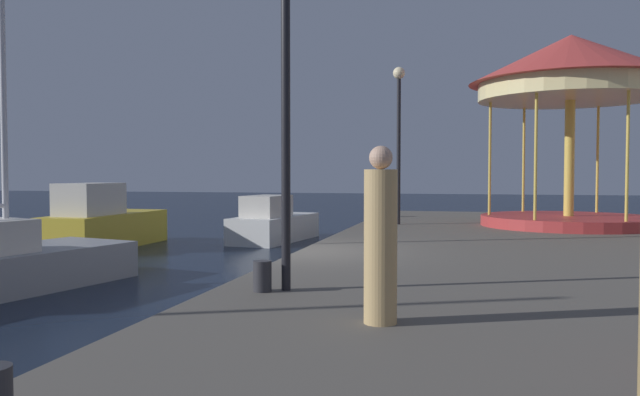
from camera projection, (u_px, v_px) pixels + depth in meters
name	position (u px, v px, depth m)	size (l,w,h in m)	color
ground_plane	(299.00, 290.00, 12.39)	(120.00, 120.00, 0.00)	black
motorboat_yellow	(103.00, 224.00, 19.44)	(1.74, 4.76, 2.04)	gold
motorboat_white	(273.00, 224.00, 21.36)	(2.18, 4.33, 1.59)	white
carousel	(571.00, 84.00, 17.84)	(5.73, 5.73, 5.50)	#B23333
lamp_post_near_edge	(286.00, 70.00, 8.04)	(0.36, 0.36, 4.18)	black
lamp_post_mid_promenade	(399.00, 118.00, 18.58)	(0.36, 0.36, 4.70)	black
bollard_north	(262.00, 276.00, 8.05)	(0.24, 0.24, 0.40)	#2D2D33
bollard_center	(388.00, 211.00, 21.91)	(0.24, 0.24, 0.40)	#2D2D33
person_near_carousel	(381.00, 240.00, 6.32)	(0.34, 0.34, 1.81)	tan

